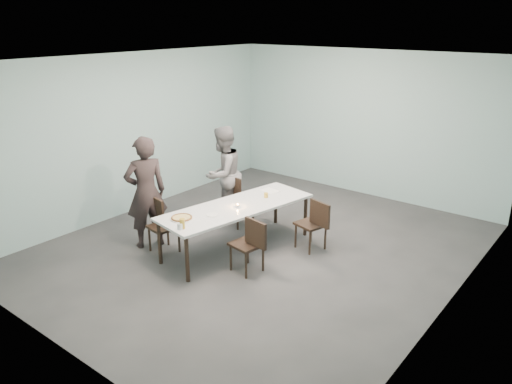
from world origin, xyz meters
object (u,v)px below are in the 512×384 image
Objects in this scene: diner_far at (223,174)px; side_plate at (212,215)px; tealight at (238,206)px; pizza at (182,218)px; water_tumbler at (180,226)px; beer_glass at (182,224)px; chair_far_right at (315,221)px; chair_near_right at (250,242)px; table at (237,209)px; diner_near at (146,192)px; chair_near_left at (161,221)px; amber_tumbler at (266,195)px; chair_far_left at (237,197)px.

diner_far reaches higher than side_plate.
pizza is at bearing -110.54° from tealight.
beer_glass is at bearing 77.39° from water_tumbler.
chair_far_right is 2.07m from diner_far.
beer_glass is (-0.70, -0.67, 0.32)m from chair_near_right.
beer_glass is 0.05m from water_tumbler.
diner_near is (-1.23, -0.80, 0.23)m from table.
chair_near_left reaches higher than side_plate.
table is at bearing -102.97° from amber_tumbler.
diner_far is (-1.70, 1.32, 0.38)m from chair_near_right.
diner_far is 2.23m from beer_glass.
chair_far_left is at bearing 11.58° from chair_far_right.
tealight is at bearing 48.72° from chair_near_left.
chair_near_left is 4.83× the size of side_plate.
side_plate is at bearing 32.20° from diner_far.
diner_far is at bearing -28.68° from chair_near_right.
water_tumbler reaches higher than side_plate.
side_plate is 0.64m from beer_glass.
chair_near_right is 4.83× the size of side_plate.
chair_far_right reaches higher than side_plate.
chair_near_right is at bearing 2.83° from side_plate.
side_plate is at bearing -93.39° from table.
amber_tumbler reaches higher than tealight.
pizza is 0.96m from tealight.
tealight is (1.28, 0.76, -0.15)m from diner_near.
amber_tumbler is at bearing 82.17° from tealight.
water_tumbler is at bearing -47.36° from pizza.
pizza is (0.64, -0.14, 0.27)m from chair_near_left.
table is 1.18m from beer_glass.
chair_near_left is 1.04m from water_tumbler.
chair_far_right reaches higher than water_tumbler.
chair_far_left is 1.81m from pizza.
amber_tumbler is (0.82, -0.23, 0.29)m from chair_far_left.
side_plate is at bearing 65.13° from chair_far_right.
beer_glass is (0.66, -1.99, 0.32)m from chair_far_left.
diner_near reaches higher than amber_tumbler.
chair_near_left is at bearing -164.05° from side_plate.
chair_near_left is (-0.93, -0.79, -0.19)m from table.
table is at bearing -34.92° from chair_far_left.
chair_far_left is (-0.68, 0.82, -0.19)m from table.
beer_glass is (1.00, -1.99, -0.06)m from diner_far.
amber_tumbler is at bearing 81.52° from side_plate.
tealight is 0.64m from amber_tumbler.
diner_near is at bearing -149.31° from tealight.
table is at bearing 50.26° from chair_far_right.
chair_near_left reaches higher than table.
chair_near_left is at bearing 19.45° from chair_near_right.
chair_near_left is 5.80× the size of beer_glass.
chair_near_left is 1.27m from tealight.
chair_far_right is at bearing 83.32° from diner_far.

